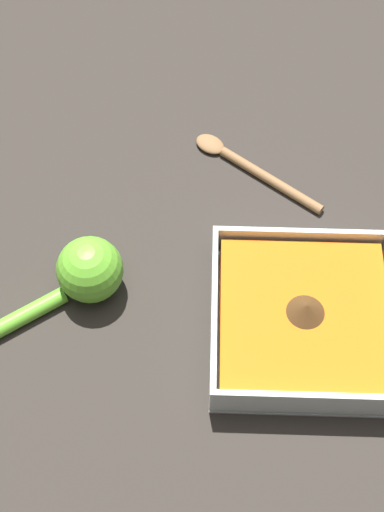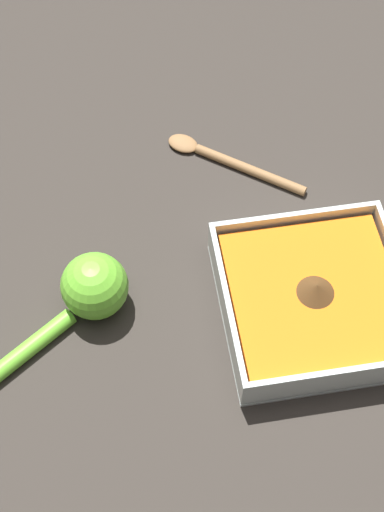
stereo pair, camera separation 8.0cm
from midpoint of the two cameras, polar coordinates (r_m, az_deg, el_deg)
ground_plane at (r=0.80m, az=5.50°, el=-5.12°), size 4.00×4.00×0.00m
square_dish at (r=0.78m, az=6.77°, el=-3.82°), size 0.20×0.20×0.06m
lemon_squeezer at (r=0.78m, az=-11.26°, el=-3.16°), size 0.18×0.14×0.07m
wooden_spoon at (r=0.91m, az=0.26°, el=7.46°), size 0.16×0.13×0.01m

